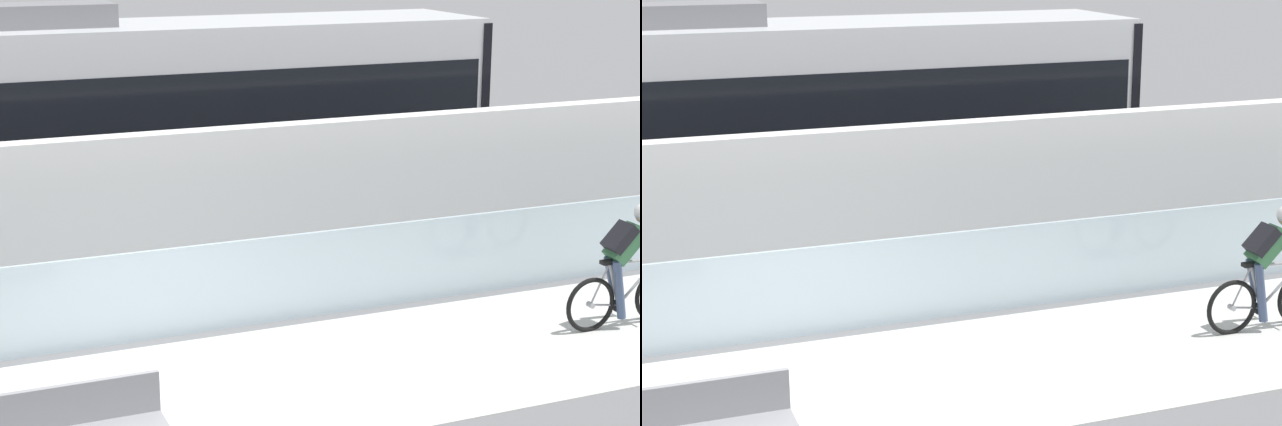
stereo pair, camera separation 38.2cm
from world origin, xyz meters
The scene contains 8 objects.
ground_plane centered at (0.00, 0.00, 0.00)m, with size 200.00×200.00×0.00m, color slate.
bike_path_deck centered at (0.00, 0.00, 0.01)m, with size 32.00×3.20×0.01m, color silver.
glass_parapet centered at (0.00, 1.85, 0.57)m, with size 32.00×0.05×1.15m, color silver.
concrete_barrier_wall centered at (0.00, 3.65, 1.12)m, with size 32.00×0.36×2.25m, color white.
tram_rail_near centered at (0.00, 6.13, 0.00)m, with size 32.00×0.08×0.01m, color #595654.
tram_rail_far centered at (0.00, 7.57, 0.00)m, with size 32.00×0.08×0.01m, color #595654.
tram centered at (1.61, 6.85, 1.89)m, with size 11.06×2.54×3.81m.
cyclist_on_bike centered at (5.86, 0.00, 0.80)m, with size 1.77×0.58×1.61m.
Camera 1 is at (-2.53, -10.31, 4.93)m, focal length 59.23 mm.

